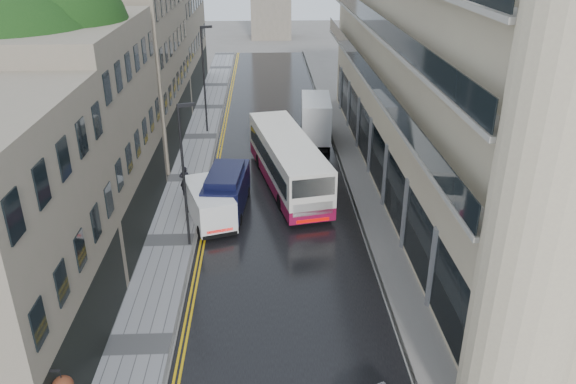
{
  "coord_description": "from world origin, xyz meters",
  "views": [
    {
      "loc": [
        -0.73,
        -6.99,
        15.04
      ],
      "look_at": [
        0.35,
        18.0,
        3.36
      ],
      "focal_mm": 35.0,
      "sensor_mm": 36.0,
      "label": 1
    }
  ],
  "objects_px": {
    "lamp_post_far": "(204,81)",
    "tree_far": "(101,68)",
    "lamp_post_near": "(184,178)",
    "white_van": "(199,220)",
    "pedestrian": "(185,181)",
    "navy_van": "(204,202)",
    "tree_near": "(24,113)",
    "cream_bus": "(280,185)",
    "white_lorry": "(303,126)"
  },
  "relations": [
    {
      "from": "lamp_post_far",
      "to": "tree_far",
      "type": "bearing_deg",
      "value": -171.43
    },
    {
      "from": "lamp_post_near",
      "to": "lamp_post_far",
      "type": "height_order",
      "value": "lamp_post_far"
    },
    {
      "from": "lamp_post_near",
      "to": "lamp_post_far",
      "type": "xyz_separation_m",
      "value": [
        -0.66,
        18.3,
        0.4
      ]
    },
    {
      "from": "white_van",
      "to": "pedestrian",
      "type": "relative_size",
      "value": 2.48
    },
    {
      "from": "pedestrian",
      "to": "lamp_post_far",
      "type": "relative_size",
      "value": 0.23
    },
    {
      "from": "navy_van",
      "to": "lamp_post_near",
      "type": "distance_m",
      "value": 3.54
    },
    {
      "from": "tree_near",
      "to": "lamp_post_far",
      "type": "relative_size",
      "value": 1.67
    },
    {
      "from": "cream_bus",
      "to": "lamp_post_far",
      "type": "xyz_separation_m",
      "value": [
        -5.56,
        14.35,
        2.65
      ]
    },
    {
      "from": "tree_near",
      "to": "pedestrian",
      "type": "distance_m",
      "value": 10.2
    },
    {
      "from": "white_van",
      "to": "lamp_post_far",
      "type": "relative_size",
      "value": 0.56
    },
    {
      "from": "tree_near",
      "to": "lamp_post_near",
      "type": "relative_size",
      "value": 1.85
    },
    {
      "from": "tree_far",
      "to": "white_van",
      "type": "relative_size",
      "value": 2.66
    },
    {
      "from": "tree_far",
      "to": "navy_van",
      "type": "height_order",
      "value": "tree_far"
    },
    {
      "from": "cream_bus",
      "to": "pedestrian",
      "type": "height_order",
      "value": "cream_bus"
    },
    {
      "from": "cream_bus",
      "to": "white_lorry",
      "type": "relative_size",
      "value": 1.68
    },
    {
      "from": "white_van",
      "to": "navy_van",
      "type": "bearing_deg",
      "value": 67.82
    },
    {
      "from": "cream_bus",
      "to": "navy_van",
      "type": "bearing_deg",
      "value": -171.55
    },
    {
      "from": "tree_near",
      "to": "lamp_post_far",
      "type": "height_order",
      "value": "tree_near"
    },
    {
      "from": "white_van",
      "to": "lamp_post_near",
      "type": "height_order",
      "value": "lamp_post_near"
    },
    {
      "from": "navy_van",
      "to": "lamp_post_near",
      "type": "xyz_separation_m",
      "value": [
        -0.62,
        -2.41,
        2.52
      ]
    },
    {
      "from": "white_van",
      "to": "pedestrian",
      "type": "height_order",
      "value": "white_van"
    },
    {
      "from": "tree_near",
      "to": "cream_bus",
      "type": "distance_m",
      "value": 13.94
    },
    {
      "from": "lamp_post_near",
      "to": "white_van",
      "type": "bearing_deg",
      "value": 39.97
    },
    {
      "from": "white_lorry",
      "to": "cream_bus",
      "type": "bearing_deg",
      "value": -97.98
    },
    {
      "from": "cream_bus",
      "to": "navy_van",
      "type": "relative_size",
      "value": 2.26
    },
    {
      "from": "navy_van",
      "to": "lamp_post_near",
      "type": "relative_size",
      "value": 0.7
    },
    {
      "from": "tree_far",
      "to": "pedestrian",
      "type": "xyz_separation_m",
      "value": [
        6.5,
        -8.19,
        -5.16
      ]
    },
    {
      "from": "white_van",
      "to": "lamp_post_far",
      "type": "distance_m",
      "value": 17.82
    },
    {
      "from": "tree_near",
      "to": "tree_far",
      "type": "xyz_separation_m",
      "value": [
        0.3,
        13.0,
        -0.72
      ]
    },
    {
      "from": "white_van",
      "to": "tree_near",
      "type": "bearing_deg",
      "value": 159.13
    },
    {
      "from": "white_van",
      "to": "cream_bus",
      "type": "bearing_deg",
      "value": 17.78
    },
    {
      "from": "lamp_post_far",
      "to": "navy_van",
      "type": "bearing_deg",
      "value": -107.7
    },
    {
      "from": "tree_near",
      "to": "cream_bus",
      "type": "bearing_deg",
      "value": 12.02
    },
    {
      "from": "navy_van",
      "to": "lamp_post_far",
      "type": "height_order",
      "value": "lamp_post_far"
    },
    {
      "from": "pedestrian",
      "to": "navy_van",
      "type": "bearing_deg",
      "value": 119.19
    },
    {
      "from": "tree_far",
      "to": "pedestrian",
      "type": "relative_size",
      "value": 6.58
    },
    {
      "from": "white_lorry",
      "to": "white_van",
      "type": "relative_size",
      "value": 1.5
    },
    {
      "from": "lamp_post_far",
      "to": "white_van",
      "type": "bearing_deg",
      "value": -108.53
    },
    {
      "from": "tree_near",
      "to": "white_lorry",
      "type": "bearing_deg",
      "value": 41.05
    },
    {
      "from": "pedestrian",
      "to": "lamp_post_far",
      "type": "bearing_deg",
      "value": -84.57
    },
    {
      "from": "tree_near",
      "to": "navy_van",
      "type": "bearing_deg",
      "value": 7.85
    },
    {
      "from": "white_van",
      "to": "lamp_post_near",
      "type": "xyz_separation_m",
      "value": [
        -0.5,
        -0.81,
        2.8
      ]
    },
    {
      "from": "cream_bus",
      "to": "white_van",
      "type": "distance_m",
      "value": 5.44
    },
    {
      "from": "tree_far",
      "to": "pedestrian",
      "type": "height_order",
      "value": "tree_far"
    },
    {
      "from": "tree_far",
      "to": "navy_van",
      "type": "bearing_deg",
      "value": -55.9
    },
    {
      "from": "tree_near",
      "to": "tree_far",
      "type": "relative_size",
      "value": 1.11
    },
    {
      "from": "white_van",
      "to": "navy_van",
      "type": "xyz_separation_m",
      "value": [
        0.13,
        1.6,
        0.28
      ]
    },
    {
      "from": "lamp_post_far",
      "to": "lamp_post_near",
      "type": "bearing_deg",
      "value": -110.24
    },
    {
      "from": "cream_bus",
      "to": "lamp_post_near",
      "type": "bearing_deg",
      "value": -152.47
    },
    {
      "from": "tree_near",
      "to": "cream_bus",
      "type": "height_order",
      "value": "tree_near"
    }
  ]
}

